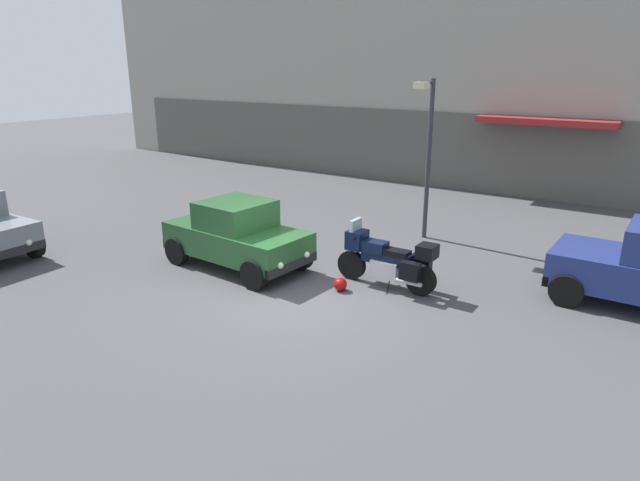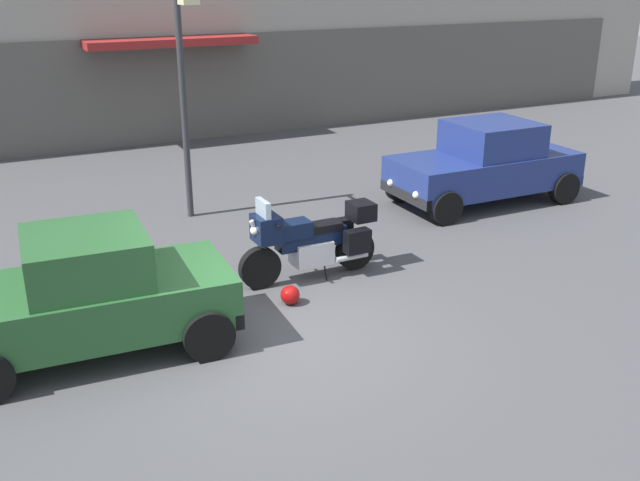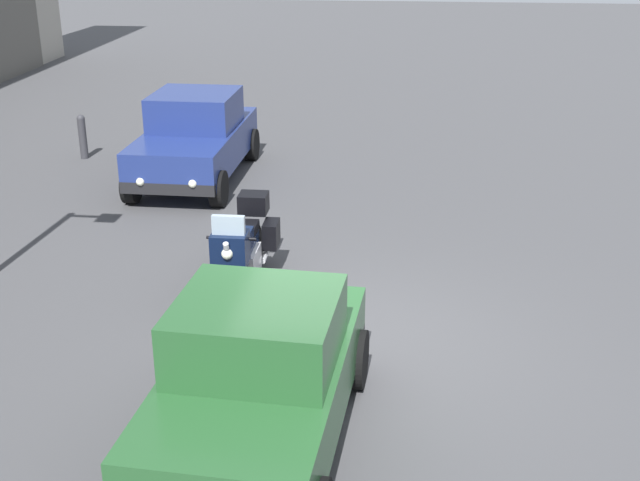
% 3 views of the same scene
% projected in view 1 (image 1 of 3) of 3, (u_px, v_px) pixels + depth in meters
% --- Properties ---
extents(ground_plane, '(80.00, 80.00, 0.00)m').
position_uv_depth(ground_plane, '(294.00, 298.00, 11.05)').
color(ground_plane, '#424244').
extents(building_facade_rear, '(39.31, 3.40, 9.82)m').
position_uv_depth(building_facade_rear, '(506.00, 53.00, 19.68)').
color(building_facade_rear, gray).
rests_on(building_facade_rear, ground).
extents(motorcycle, '(2.26, 0.76, 1.36)m').
position_uv_depth(motorcycle, '(387.00, 259.00, 11.40)').
color(motorcycle, black).
rests_on(motorcycle, ground).
extents(helmet, '(0.28, 0.28, 0.28)m').
position_uv_depth(helmet, '(340.00, 284.00, 11.35)').
color(helmet, '#990C0C').
rests_on(helmet, ground).
extents(car_compact_side, '(3.55, 1.90, 1.56)m').
position_uv_depth(car_compact_side, '(237.00, 235.00, 12.51)').
color(car_compact_side, '#235128').
rests_on(car_compact_side, ground).
extents(streetlamp_curbside, '(0.28, 0.94, 4.15)m').
position_uv_depth(streetlamp_curbside, '(427.00, 143.00, 14.02)').
color(streetlamp_curbside, '#2D2D33').
rests_on(streetlamp_curbside, ground).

